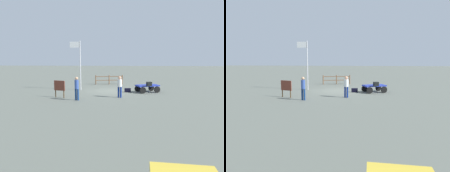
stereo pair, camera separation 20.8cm
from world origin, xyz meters
TOP-DOWN VIEW (x-y plane):
  - ground_plane at (0.00, 0.00)m, footprint 120.00×120.00m
  - luggage_cart at (-3.37, 0.50)m, footprint 2.37×1.90m
  - suitcase_tan at (-3.47, 1.15)m, footprint 0.52×0.46m
  - suitcase_olive at (-1.55, 0.57)m, footprint 0.60×0.32m
  - worker_lead at (-0.87, 3.22)m, footprint 0.47×0.47m
  - worker_trailing at (2.36, 4.50)m, footprint 0.40×0.40m
  - flagpole at (3.26, -0.41)m, footprint 1.05×0.10m
  - signboard at (4.01, 3.53)m, footprint 0.97×0.38m
  - wooden_fence at (0.62, -4.93)m, footprint 3.31×0.64m

SIDE VIEW (x-z plane):
  - ground_plane at x=0.00m, z-range 0.00..0.00m
  - suitcase_olive at x=-1.55m, z-range 0.00..0.37m
  - luggage_cart at x=-3.37m, z-range 0.15..0.84m
  - wooden_fence at x=0.62m, z-range 0.08..1.20m
  - suitcase_tan at x=-3.47m, z-range 0.69..1.05m
  - signboard at x=4.01m, z-range 0.20..1.59m
  - worker_trailing at x=2.36m, z-range 0.14..1.93m
  - worker_lead at x=-0.87m, z-range 0.18..1.91m
  - flagpole at x=3.26m, z-range 0.51..5.37m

